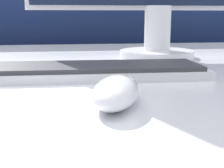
# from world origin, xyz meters

# --- Properties ---
(partition_panel) EXTENTS (5.00, 0.03, 1.10)m
(partition_panel) POSITION_xyz_m (0.00, 0.73, 0.55)
(partition_panel) COLOR navy
(partition_panel) RESTS_ON ground_plane
(computer_mouse_near) EXTENTS (0.09, 0.13, 0.04)m
(computer_mouse_near) POSITION_xyz_m (-0.01, -0.30, 0.80)
(computer_mouse_near) COLOR white
(computer_mouse_near) RESTS_ON desk
(keyboard) EXTENTS (0.45, 0.14, 0.02)m
(keyboard) POSITION_xyz_m (-0.04, -0.09, 0.79)
(keyboard) COLOR silver
(keyboard) RESTS_ON desk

